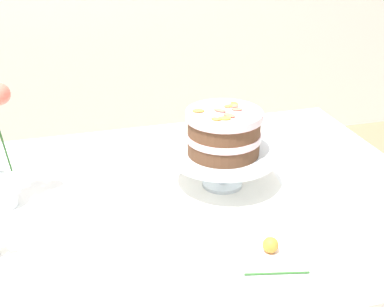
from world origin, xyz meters
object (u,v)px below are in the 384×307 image
at_px(cake_stand, 223,159).
at_px(layer_cake, 224,132).
at_px(fallen_rose, 271,247).
at_px(dining_table, 173,231).

xyz_separation_m(cake_stand, layer_cake, (-0.00, -0.00, 0.08)).
distance_m(layer_cake, fallen_rose, 0.35).
distance_m(dining_table, cake_stand, 0.24).
bearing_deg(layer_cake, dining_table, -162.45).
height_order(layer_cake, fallen_rose, layer_cake).
xyz_separation_m(cake_stand, fallen_rose, (0.00, -0.32, -0.07)).
xyz_separation_m(dining_table, cake_stand, (0.15, 0.05, 0.17)).
relative_size(cake_stand, fallen_rose, 2.14).
relative_size(dining_table, layer_cake, 6.97).
height_order(cake_stand, layer_cake, layer_cake).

